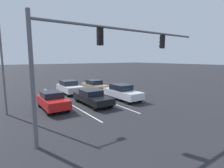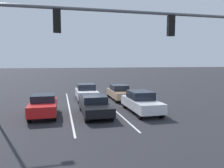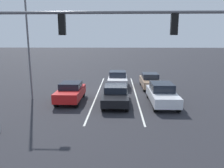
{
  "view_description": "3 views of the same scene",
  "coord_description": "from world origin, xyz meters",
  "px_view_note": "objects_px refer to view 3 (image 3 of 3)",
  "views": [
    {
      "loc": [
        7.54,
        19.24,
        4.26
      ],
      "look_at": [
        -0.56,
        7.48,
        2.17
      ],
      "focal_mm": 28.0,
      "sensor_mm": 36.0,
      "label": 1
    },
    {
      "loc": [
        2.36,
        20.26,
        3.77
      ],
      "look_at": [
        -1.26,
        5.01,
        2.18
      ],
      "focal_mm": 35.0,
      "sensor_mm": 36.0,
      "label": 2
    },
    {
      "loc": [
        -0.26,
        21.16,
        4.76
      ],
      "look_at": [
        0.29,
        5.12,
        1.52
      ],
      "focal_mm": 35.0,
      "sensor_mm": 36.0,
      "label": 3
    }
  ],
  "objects_px": {
    "street_lamp_right_shoulder": "(30,33)",
    "car_white_leftlane_front": "(162,94)",
    "car_silver_midlane_second": "(118,79)",
    "car_tan_leftlane_second": "(150,81)",
    "car_black_midlane_front": "(115,94)",
    "traffic_signal_gantry": "(66,39)",
    "car_red_rightlane_front": "(71,92)"
  },
  "relations": [
    {
      "from": "street_lamp_right_shoulder",
      "to": "car_white_leftlane_front",
      "type": "bearing_deg",
      "value": 174.28
    },
    {
      "from": "car_silver_midlane_second",
      "to": "car_tan_leftlane_second",
      "type": "relative_size",
      "value": 0.94
    },
    {
      "from": "car_black_midlane_front",
      "to": "traffic_signal_gantry",
      "type": "bearing_deg",
      "value": 68.03
    },
    {
      "from": "car_white_leftlane_front",
      "to": "car_tan_leftlane_second",
      "type": "bearing_deg",
      "value": -88.89
    },
    {
      "from": "car_black_midlane_front",
      "to": "street_lamp_right_shoulder",
      "type": "distance_m",
      "value": 8.18
    },
    {
      "from": "car_red_rightlane_front",
      "to": "car_silver_midlane_second",
      "type": "bearing_deg",
      "value": -122.5
    },
    {
      "from": "car_tan_leftlane_second",
      "to": "car_silver_midlane_second",
      "type": "bearing_deg",
      "value": -7.12
    },
    {
      "from": "car_black_midlane_front",
      "to": "car_red_rightlane_front",
      "type": "distance_m",
      "value": 3.55
    },
    {
      "from": "car_white_leftlane_front",
      "to": "car_tan_leftlane_second",
      "type": "height_order",
      "value": "car_white_leftlane_front"
    },
    {
      "from": "car_silver_midlane_second",
      "to": "traffic_signal_gantry",
      "type": "distance_m",
      "value": 12.57
    },
    {
      "from": "traffic_signal_gantry",
      "to": "street_lamp_right_shoulder",
      "type": "bearing_deg",
      "value": -55.98
    },
    {
      "from": "car_silver_midlane_second",
      "to": "traffic_signal_gantry",
      "type": "xyz_separation_m",
      "value": [
        2.35,
        11.68,
        3.99
      ]
    },
    {
      "from": "car_white_leftlane_front",
      "to": "traffic_signal_gantry",
      "type": "distance_m",
      "value": 8.93
    },
    {
      "from": "car_white_leftlane_front",
      "to": "car_tan_leftlane_second",
      "type": "relative_size",
      "value": 1.04
    },
    {
      "from": "traffic_signal_gantry",
      "to": "car_white_leftlane_front",
      "type": "bearing_deg",
      "value": -135.99
    },
    {
      "from": "car_silver_midlane_second",
      "to": "car_red_rightlane_front",
      "type": "bearing_deg",
      "value": 57.5
    },
    {
      "from": "car_silver_midlane_second",
      "to": "traffic_signal_gantry",
      "type": "height_order",
      "value": "traffic_signal_gantry"
    },
    {
      "from": "car_tan_leftlane_second",
      "to": "traffic_signal_gantry",
      "type": "xyz_separation_m",
      "value": [
        5.63,
        11.27,
        4.06
      ]
    },
    {
      "from": "car_red_rightlane_front",
      "to": "car_tan_leftlane_second",
      "type": "height_order",
      "value": "car_red_rightlane_front"
    },
    {
      "from": "car_black_midlane_front",
      "to": "car_red_rightlane_front",
      "type": "height_order",
      "value": "car_red_rightlane_front"
    },
    {
      "from": "car_white_leftlane_front",
      "to": "street_lamp_right_shoulder",
      "type": "xyz_separation_m",
      "value": [
        10.17,
        -1.02,
        4.53
      ]
    },
    {
      "from": "car_red_rightlane_front",
      "to": "car_tan_leftlane_second",
      "type": "bearing_deg",
      "value": -142.56
    },
    {
      "from": "car_black_midlane_front",
      "to": "street_lamp_right_shoulder",
      "type": "bearing_deg",
      "value": -8.59
    },
    {
      "from": "car_tan_leftlane_second",
      "to": "street_lamp_right_shoulder",
      "type": "distance_m",
      "value": 12.02
    },
    {
      "from": "car_white_leftlane_front",
      "to": "car_black_midlane_front",
      "type": "bearing_deg",
      "value": -0.18
    },
    {
      "from": "car_tan_leftlane_second",
      "to": "street_lamp_right_shoulder",
      "type": "xyz_separation_m",
      "value": [
        10.06,
        4.71,
        4.59
      ]
    },
    {
      "from": "car_silver_midlane_second",
      "to": "street_lamp_right_shoulder",
      "type": "height_order",
      "value": "street_lamp_right_shoulder"
    },
    {
      "from": "car_red_rightlane_front",
      "to": "traffic_signal_gantry",
      "type": "distance_m",
      "value": 7.32
    },
    {
      "from": "car_black_midlane_front",
      "to": "car_red_rightlane_front",
      "type": "bearing_deg",
      "value": -6.89
    },
    {
      "from": "car_red_rightlane_front",
      "to": "car_white_leftlane_front",
      "type": "height_order",
      "value": "car_white_leftlane_front"
    },
    {
      "from": "car_red_rightlane_front",
      "to": "car_silver_midlane_second",
      "type": "xyz_separation_m",
      "value": [
        -3.63,
        -5.7,
        0.03
      ]
    },
    {
      "from": "street_lamp_right_shoulder",
      "to": "traffic_signal_gantry",
      "type": "bearing_deg",
      "value": 124.02
    }
  ]
}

